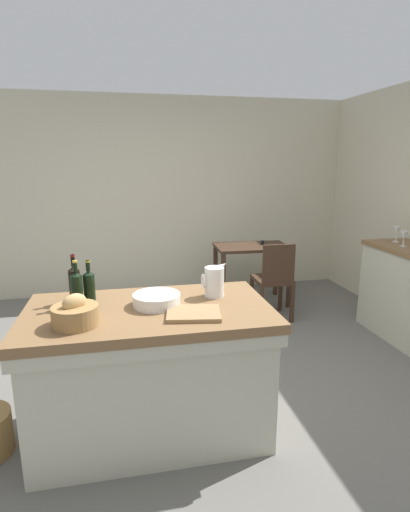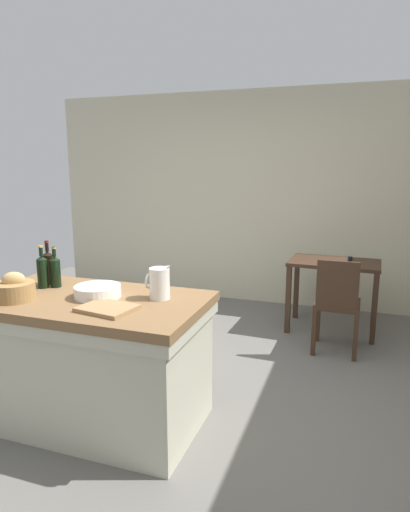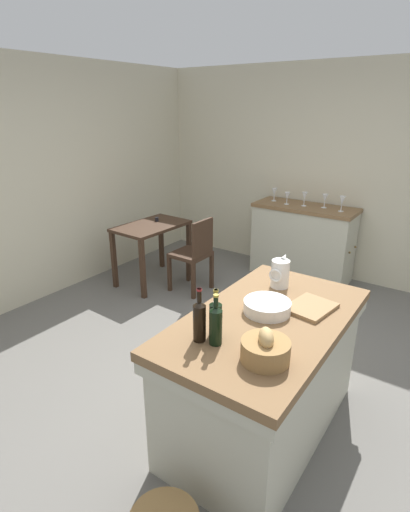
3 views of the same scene
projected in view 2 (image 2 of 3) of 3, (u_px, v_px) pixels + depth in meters
The scene contains 12 objects.
ground_plane at pixel (173, 395), 3.35m from camera, with size 6.76×6.76×0.00m, color #66635E.
wall_back at pixel (254, 199), 5.49m from camera, with size 5.32×0.12×2.60m, color beige.
island_table at pixel (91, 355), 2.93m from camera, with size 1.52×0.86×0.87m.
writing_desk at pixel (334, 273), 4.55m from camera, with size 0.92×0.59×0.79m.
wooden_chair at pixel (337, 303), 4.00m from camera, with size 0.41×0.41×0.90m.
pitcher at pixel (159, 283), 2.81m from camera, with size 0.17×0.13×0.24m.
wash_bowl at pixel (98, 291), 2.86m from camera, with size 0.30×0.30×0.08m, color white.
bread_basket at pixel (14, 290), 2.79m from camera, with size 0.25×0.25×0.18m.
cutting_board at pixel (107, 308), 2.60m from camera, with size 0.31×0.25×0.02m, color #99754C.
wine_bottle_dark at pixel (55, 271), 3.08m from camera, with size 0.07×0.07×0.29m.
wine_bottle_amber at pixel (48, 267), 3.15m from camera, with size 0.07×0.07×0.32m.
wine_bottle_green at pixel (42, 271), 3.06m from camera, with size 0.07×0.07×0.30m.
Camera 2 is at (1.23, -2.82, 1.71)m, focal length 30.94 mm.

